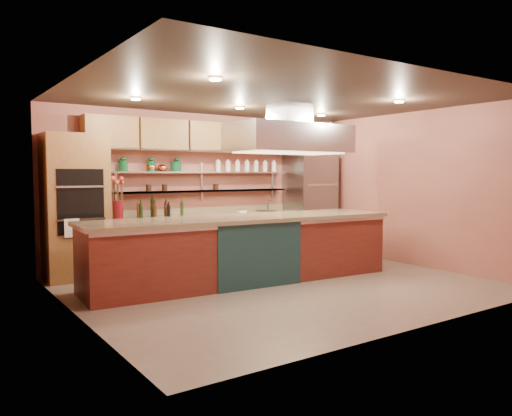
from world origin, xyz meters
TOP-DOWN VIEW (x-y plane):
  - floor at (0.00, 0.00)m, footprint 6.00×5.00m
  - ceiling at (0.00, 0.00)m, footprint 6.00×5.00m
  - wall_back at (0.00, 2.50)m, footprint 6.00×0.04m
  - wall_front at (0.00, -2.50)m, footprint 6.00×0.04m
  - wall_left at (-3.00, 0.00)m, footprint 0.04×5.00m
  - wall_right at (3.00, 0.00)m, footprint 0.04×5.00m
  - oven_stack at (-2.45, 2.18)m, footprint 0.95×0.64m
  - refrigerator at (2.35, 2.14)m, footprint 0.95×0.72m
  - back_counter at (-0.05, 2.20)m, footprint 3.84×0.64m
  - wall_shelf_lower at (-0.05, 2.37)m, footprint 3.60×0.26m
  - wall_shelf_upper at (-0.05, 2.37)m, footprint 3.60×0.26m
  - upper_cabinets at (0.00, 2.32)m, footprint 4.60×0.36m
  - range_hood at (0.55, 0.55)m, footprint 2.00×1.00m
  - ceiling_downlights at (0.00, 0.20)m, footprint 4.00×2.80m
  - island at (-0.35, 0.55)m, footprint 4.92×1.38m
  - flower_vase at (-1.78, 2.15)m, footprint 0.22×0.22m
  - oil_bottle_cluster at (-1.02, 2.15)m, footprint 0.89×0.28m
  - kitchen_scale at (0.65, 2.15)m, footprint 0.18×0.16m
  - bar_faucet at (1.33, 2.25)m, footprint 0.03×0.03m
  - copper_kettle at (-0.89, 2.37)m, footprint 0.20×0.20m
  - green_canister at (-0.65, 2.37)m, footprint 0.18×0.18m

SIDE VIEW (x-z plane):
  - floor at x=0.00m, z-range -0.02..0.00m
  - back_counter at x=-0.05m, z-range 0.00..0.93m
  - island at x=-0.35m, z-range 0.00..1.01m
  - kitchen_scale at x=0.65m, z-range 0.93..1.01m
  - bar_faucet at x=1.33m, z-range 0.93..1.14m
  - refrigerator at x=2.35m, z-range 0.00..2.10m
  - oil_bottle_cluster at x=-1.02m, z-range 0.93..1.21m
  - flower_vase at x=-1.78m, z-range 0.93..1.23m
  - oven_stack at x=-2.45m, z-range 0.00..2.30m
  - wall_shelf_lower at x=-0.05m, z-range 1.34..1.36m
  - wall_back at x=0.00m, z-range 0.00..2.80m
  - wall_front at x=0.00m, z-range 0.00..2.80m
  - wall_left at x=-3.00m, z-range 0.00..2.80m
  - wall_right at x=3.00m, z-range 0.00..2.80m
  - wall_shelf_upper at x=-0.05m, z-range 1.69..1.71m
  - copper_kettle at x=-0.89m, z-range 1.71..1.85m
  - green_canister at x=-0.65m, z-range 1.71..1.88m
  - range_hood at x=0.55m, z-range 2.02..2.48m
  - upper_cabinets at x=0.00m, z-range 2.08..2.62m
  - ceiling_downlights at x=0.00m, z-range 2.76..2.78m
  - ceiling at x=0.00m, z-range 2.79..2.81m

